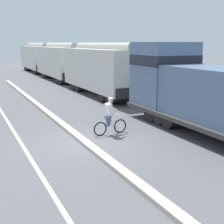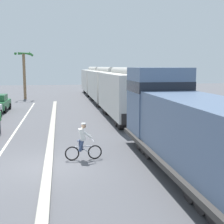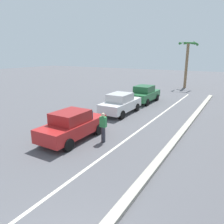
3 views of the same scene
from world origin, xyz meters
The scene contains 8 objects.
ground_plane centered at (0.00, 0.00, 0.00)m, with size 120.00×120.00×0.00m, color #56565B.
median_curb centered at (0.00, 6.00, 0.08)m, with size 0.36×36.00×0.16m, color #B2AD9E.
lane_stripe centered at (-2.40, 6.00, 0.00)m, with size 0.14×36.00×0.01m, color silver.
locomotive centered at (5.66, -1.15, 1.80)m, with size 3.10×11.61×4.20m.
hopper_car_lead centered at (5.66, 11.00, 2.08)m, with size 2.90×10.60×4.18m.
hopper_car_middle centered at (5.66, 22.60, 2.08)m, with size 2.90×10.60×4.18m.
hopper_car_trailing centered at (5.66, 34.20, 2.08)m, with size 2.90×10.60×4.18m.
cyclist centered at (1.56, 0.69, 0.82)m, with size 1.71×0.48×1.71m.
Camera 1 is at (-4.37, -11.87, 4.14)m, focal length 50.00 mm.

